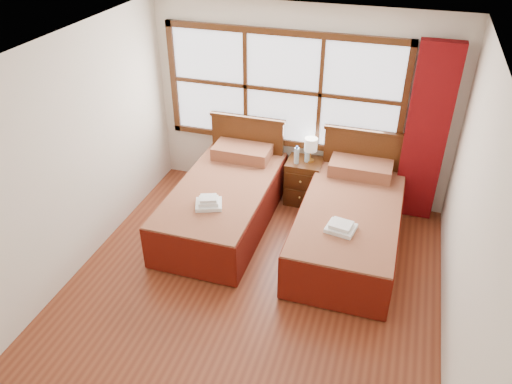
% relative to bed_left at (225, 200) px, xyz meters
% --- Properties ---
extents(floor, '(4.50, 4.50, 0.00)m').
position_rel_bed_left_xyz_m(floor, '(0.71, -1.20, -0.34)').
color(floor, brown).
rests_on(floor, ground).
extents(ceiling, '(4.50, 4.50, 0.00)m').
position_rel_bed_left_xyz_m(ceiling, '(0.71, -1.20, 2.26)').
color(ceiling, white).
rests_on(ceiling, wall_back).
extents(wall_back, '(4.00, 0.00, 4.00)m').
position_rel_bed_left_xyz_m(wall_back, '(0.71, 1.05, 0.96)').
color(wall_back, silver).
rests_on(wall_back, floor).
extents(wall_left, '(0.00, 4.50, 4.50)m').
position_rel_bed_left_xyz_m(wall_left, '(-1.29, -1.20, 0.96)').
color(wall_left, silver).
rests_on(wall_left, floor).
extents(wall_right, '(0.00, 4.50, 4.50)m').
position_rel_bed_left_xyz_m(wall_right, '(2.71, -1.20, 0.96)').
color(wall_right, silver).
rests_on(wall_right, floor).
extents(window, '(3.16, 0.06, 1.56)m').
position_rel_bed_left_xyz_m(window, '(0.46, 1.02, 1.16)').
color(window, white).
rests_on(window, wall_back).
extents(curtain, '(0.50, 0.16, 2.30)m').
position_rel_bed_left_xyz_m(curtain, '(2.31, 0.91, 0.83)').
color(curtain, maroon).
rests_on(curtain, wall_back).
extents(bed_left, '(1.13, 2.19, 1.10)m').
position_rel_bed_left_xyz_m(bed_left, '(0.00, 0.00, 0.00)').
color(bed_left, '#43220E').
rests_on(bed_left, floor).
extents(bed_right, '(1.15, 2.23, 1.12)m').
position_rel_bed_left_xyz_m(bed_right, '(1.60, -0.00, 0.01)').
color(bed_right, '#43220E').
rests_on(bed_right, floor).
extents(nightstand, '(0.47, 0.46, 0.62)m').
position_rel_bed_left_xyz_m(nightstand, '(0.86, 0.80, -0.02)').
color(nightstand, '#48250F').
rests_on(nightstand, floor).
extents(towels_left, '(0.38, 0.35, 0.13)m').
position_rel_bed_left_xyz_m(towels_left, '(0.01, -0.53, 0.30)').
color(towels_left, white).
rests_on(towels_left, bed_left).
extents(towels_right, '(0.34, 0.31, 0.09)m').
position_rel_bed_left_xyz_m(towels_right, '(1.56, -0.55, 0.30)').
color(towels_right, white).
rests_on(towels_right, bed_right).
extents(lamp, '(0.17, 0.17, 0.34)m').
position_rel_bed_left_xyz_m(lamp, '(0.92, 0.83, 0.53)').
color(lamp, gold).
rests_on(lamp, nightstand).
extents(bottle_near, '(0.07, 0.07, 0.25)m').
position_rel_bed_left_xyz_m(bottle_near, '(0.76, 0.72, 0.40)').
color(bottle_near, silver).
rests_on(bottle_near, nightstand).
extents(bottle_far, '(0.07, 0.07, 0.27)m').
position_rel_bed_left_xyz_m(bottle_far, '(0.88, 0.80, 0.41)').
color(bottle_far, silver).
rests_on(bottle_far, nightstand).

